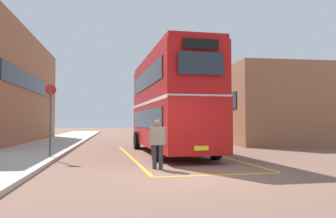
{
  "coord_description": "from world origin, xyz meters",
  "views": [
    {
      "loc": [
        -2.2,
        -9.67,
        1.54
      ],
      "look_at": [
        0.91,
        10.96,
        2.32
      ],
      "focal_mm": 37.29,
      "sensor_mm": 36.0,
      "label": 1
    }
  ],
  "objects": [
    {
      "name": "ground_plane",
      "position": [
        0.0,
        14.4,
        0.0
      ],
      "size": [
        135.6,
        135.6,
        0.0
      ],
      "primitive_type": "plane",
      "color": "brown"
    },
    {
      "name": "sidewalk_left",
      "position": [
        -6.5,
        16.8,
        0.07
      ],
      "size": [
        4.0,
        57.6,
        0.14
      ],
      "primitive_type": "cube",
      "color": "#B2ADA3",
      "rests_on": "ground"
    },
    {
      "name": "depot_building_right",
      "position": [
        8.96,
        16.45,
        2.71
      ],
      "size": [
        7.0,
        12.34,
        5.41
      ],
      "color": "#9E6647",
      "rests_on": "ground"
    },
    {
      "name": "pedestrian_boarding",
      "position": [
        -0.82,
        1.72,
        0.93
      ],
      "size": [
        0.53,
        0.35,
        1.62
      ],
      "color": "#2D2D38",
      "rests_on": "ground"
    },
    {
      "name": "bay_marking_yellow",
      "position": [
        0.49,
        5.33,
        0.0
      ],
      "size": [
        4.86,
        12.39,
        0.01
      ],
      "color": "gold",
      "rests_on": "ground"
    },
    {
      "name": "single_deck_bus",
      "position": [
        3.52,
        27.74,
        1.64
      ],
      "size": [
        2.86,
        8.15,
        3.02
      ],
      "color": "black",
      "rests_on": "ground"
    },
    {
      "name": "bus_stop_sign",
      "position": [
        -4.84,
        5.16,
        1.89
      ],
      "size": [
        0.44,
        0.08,
        2.94
      ],
      "color": "#4C4C51",
      "rests_on": "sidewalk_left"
    },
    {
      "name": "double_decker_bus",
      "position": [
        0.43,
        7.22,
        2.51
      ],
      "size": [
        3.19,
        10.26,
        4.75
      ],
      "color": "black",
      "rests_on": "ground"
    }
  ]
}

